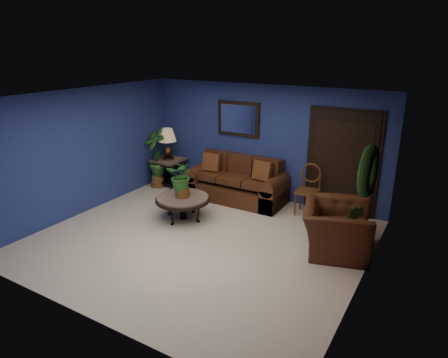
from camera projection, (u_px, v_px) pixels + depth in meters
The scene contains 18 objects.
floor at pixel (200, 239), 7.09m from camera, with size 5.50×5.50×0.00m, color beige.
wall_back at pixel (263, 142), 8.72m from camera, with size 5.50×0.04×2.50m, color navy.
wall_left at pixel (86, 151), 8.02m from camera, with size 0.04×5.00×2.50m, color navy.
wall_right_brick at pixel (368, 205), 5.36m from camera, with size 0.04×5.00×2.50m, color maroon.
ceiling at pixel (197, 97), 6.29m from camera, with size 5.50×5.00×0.02m, color silver.
crown_molding at pixel (377, 117), 5.00m from camera, with size 0.03×5.00×0.14m, color white.
wall_mirror at pixel (238, 119), 8.83m from camera, with size 1.02×0.06×0.77m, color #452F18.
closet_door at pixel (342, 163), 7.92m from camera, with size 1.44×0.06×2.18m, color black.
wreath at pixel (368, 171), 5.29m from camera, with size 0.72×0.72×0.16m, color black.
sofa at pixel (238, 185), 8.87m from camera, with size 2.17×0.94×0.98m.
coffee_table at pixel (183, 199), 7.82m from camera, with size 1.07×1.07×0.46m.
end_table at pixel (168, 165), 9.71m from camera, with size 0.71×0.71×0.65m.
table_lamp at pixel (167, 140), 9.51m from camera, with size 0.43×0.43×0.72m.
side_chair at pixel (309, 186), 8.05m from camera, with size 0.47×0.47×1.03m.
armchair at pixel (336, 228), 6.62m from camera, with size 1.23×1.07×0.80m, color #492714.
coffee_plant at pixel (182, 177), 7.67m from camera, with size 0.65×0.60×0.74m.
floor_plant at pixel (351, 225), 6.66m from camera, with size 0.42×0.37×0.82m.
tall_plant at pixel (156, 155), 9.48m from camera, with size 0.73×0.61×1.44m.
Camera 1 is at (3.61, -5.26, 3.31)m, focal length 32.00 mm.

